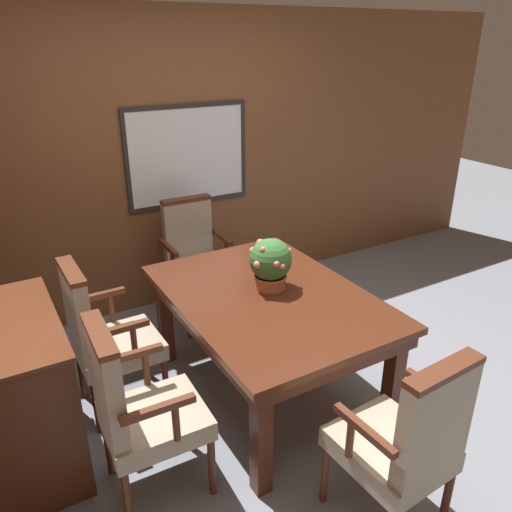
{
  "coord_description": "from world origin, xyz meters",
  "views": [
    {
      "loc": [
        -1.5,
        -2.05,
        2.21
      ],
      "look_at": [
        -0.05,
        0.43,
        0.94
      ],
      "focal_mm": 35.0,
      "sensor_mm": 36.0,
      "label": 1
    }
  ],
  "objects_px": {
    "chair_left_near": "(137,407)",
    "sideboard_cabinet": "(19,393)",
    "chair_head_far": "(195,257)",
    "chair_head_near": "(406,440)",
    "dining_table": "(268,307)",
    "chair_left_far": "(104,334)",
    "potted_plant": "(270,263)"
  },
  "relations": [
    {
      "from": "chair_left_far",
      "to": "sideboard_cabinet",
      "type": "height_order",
      "value": "chair_left_far"
    },
    {
      "from": "dining_table",
      "to": "potted_plant",
      "type": "distance_m",
      "value": 0.28
    },
    {
      "from": "dining_table",
      "to": "chair_left_near",
      "type": "relative_size",
      "value": 1.54
    },
    {
      "from": "chair_head_near",
      "to": "chair_head_far",
      "type": "relative_size",
      "value": 1.0
    },
    {
      "from": "dining_table",
      "to": "potted_plant",
      "type": "xyz_separation_m",
      "value": [
        0.06,
        0.07,
        0.27
      ]
    },
    {
      "from": "chair_left_far",
      "to": "chair_left_near",
      "type": "distance_m",
      "value": 0.74
    },
    {
      "from": "chair_left_near",
      "to": "dining_table",
      "type": "bearing_deg",
      "value": -67.61
    },
    {
      "from": "chair_left_near",
      "to": "sideboard_cabinet",
      "type": "relative_size",
      "value": 1.05
    },
    {
      "from": "chair_head_near",
      "to": "chair_left_near",
      "type": "xyz_separation_m",
      "value": [
        -0.98,
        0.82,
        0.0
      ]
    },
    {
      "from": "chair_head_near",
      "to": "chair_left_far",
      "type": "distance_m",
      "value": 1.83
    },
    {
      "from": "dining_table",
      "to": "chair_head_far",
      "type": "distance_m",
      "value": 1.17
    },
    {
      "from": "chair_left_far",
      "to": "chair_left_near",
      "type": "bearing_deg",
      "value": 177.09
    },
    {
      "from": "chair_head_far",
      "to": "sideboard_cabinet",
      "type": "xyz_separation_m",
      "value": [
        -1.47,
        -0.97,
        -0.11
      ]
    },
    {
      "from": "chair_head_far",
      "to": "chair_left_far",
      "type": "relative_size",
      "value": 1.0
    },
    {
      "from": "chair_head_near",
      "to": "potted_plant",
      "type": "distance_m",
      "value": 1.31
    },
    {
      "from": "dining_table",
      "to": "chair_head_near",
      "type": "distance_m",
      "value": 1.19
    },
    {
      "from": "chair_head_far",
      "to": "potted_plant",
      "type": "relative_size",
      "value": 3.09
    },
    {
      "from": "chair_head_far",
      "to": "potted_plant",
      "type": "height_order",
      "value": "potted_plant"
    },
    {
      "from": "chair_left_near",
      "to": "sideboard_cabinet",
      "type": "height_order",
      "value": "chair_left_near"
    },
    {
      "from": "chair_left_far",
      "to": "potted_plant",
      "type": "bearing_deg",
      "value": -107.77
    },
    {
      "from": "chair_head_far",
      "to": "sideboard_cabinet",
      "type": "relative_size",
      "value": 1.05
    },
    {
      "from": "chair_left_far",
      "to": "sideboard_cabinet",
      "type": "xyz_separation_m",
      "value": [
        -0.52,
        -0.18,
        -0.11
      ]
    },
    {
      "from": "dining_table",
      "to": "chair_left_far",
      "type": "distance_m",
      "value": 1.02
    },
    {
      "from": "dining_table",
      "to": "chair_head_far",
      "type": "bearing_deg",
      "value": 89.66
    },
    {
      "from": "chair_head_near",
      "to": "chair_left_near",
      "type": "distance_m",
      "value": 1.28
    },
    {
      "from": "dining_table",
      "to": "potted_plant",
      "type": "height_order",
      "value": "potted_plant"
    },
    {
      "from": "chair_head_near",
      "to": "chair_left_far",
      "type": "bearing_deg",
      "value": -61.94
    },
    {
      "from": "dining_table",
      "to": "chair_head_near",
      "type": "height_order",
      "value": "chair_head_near"
    },
    {
      "from": "chair_left_far",
      "to": "chair_head_near",
      "type": "bearing_deg",
      "value": -149.51
    },
    {
      "from": "chair_head_far",
      "to": "sideboard_cabinet",
      "type": "height_order",
      "value": "chair_head_far"
    },
    {
      "from": "chair_head_near",
      "to": "potted_plant",
      "type": "bearing_deg",
      "value": -95.71
    },
    {
      "from": "chair_left_near",
      "to": "potted_plant",
      "type": "distance_m",
      "value": 1.18
    }
  ]
}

